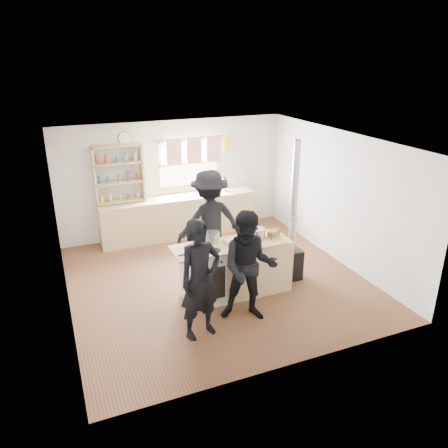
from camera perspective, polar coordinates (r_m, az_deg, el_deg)
The scene contains 14 objects.
ground at distance 7.90m, azimuth -1.02°, elevation -7.34°, with size 5.00×5.00×0.01m, color brown.
back_counter at distance 9.63m, azimuth -5.91°, elevation 0.97°, with size 3.40×0.55×0.90m, color tan.
shelving_unit at distance 9.18m, azimuth -13.61°, elevation 6.40°, with size 1.00×0.28×1.20m.
thermos at distance 9.78m, azimuth 0.05°, elevation 5.14°, with size 0.10×0.10×0.31m, color silver.
cooking_island at distance 7.28m, azimuth 1.63°, elevation -5.80°, with size 1.97×0.64×0.93m.
skillet_greens at distance 6.75m, azimuth -3.48°, elevation -3.49°, with size 0.35×0.35×0.05m.
roast_tray at distance 7.05m, azimuth 1.53°, elevation -2.25°, with size 0.39×0.32×0.07m.
stockpot_stove at distance 7.07m, azimuth -1.57°, elevation -1.74°, with size 0.25×0.25×0.20m.
stockpot_counter at distance 7.21m, azimuth 4.36°, elevation -1.28°, with size 0.27×0.27×0.20m.
bread_board at distance 7.33m, azimuth 6.52°, elevation -1.32°, with size 0.34×0.30×0.12m.
flue_heater at distance 7.78m, azimuth 8.78°, elevation -2.76°, with size 0.35×0.35×2.50m.
person_near_left at distance 6.08m, azimuth -3.12°, elevation -7.31°, with size 0.64×0.42×1.76m, color black.
person_near_right at distance 6.46m, azimuth 3.29°, elevation -5.64°, with size 0.84×0.65×1.73m, color black.
person_far at distance 7.95m, azimuth -1.90°, elevation 0.39°, with size 1.22×0.70×1.90m, color black.
Camera 1 is at (-2.53, -6.45, 3.80)m, focal length 35.00 mm.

